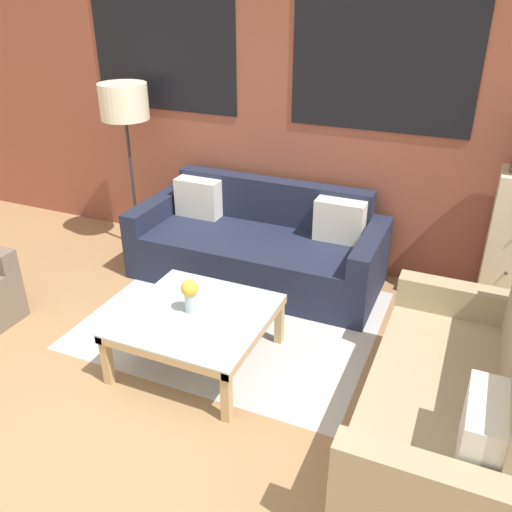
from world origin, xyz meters
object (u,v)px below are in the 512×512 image
object	(u,v)px
drawer_cabinet	(511,246)
flower_vase	(190,293)
coffee_table	(197,320)
couch_dark	(258,247)
floor_lamp	(124,107)
settee_vintage	(454,408)

from	to	relation	value
drawer_cabinet	flower_vase	xyz separation A→B (m)	(-1.87, -1.48, -0.04)
coffee_table	drawer_cabinet	distance (m)	2.36
couch_dark	floor_lamp	xyz separation A→B (m)	(-1.29, 0.08, 1.05)
flower_vase	couch_dark	bearing A→B (deg)	92.57
couch_dark	settee_vintage	world-z (taller)	settee_vintage
couch_dark	coffee_table	bearing A→B (deg)	-85.45
settee_vintage	flower_vase	xyz separation A→B (m)	(-1.66, 0.16, 0.21)
couch_dark	settee_vintage	distance (m)	2.22
coffee_table	drawer_cabinet	world-z (taller)	drawer_cabinet
floor_lamp	drawer_cabinet	xyz separation A→B (m)	(3.22, 0.15, -0.77)
settee_vintage	flower_vase	size ratio (longest dim) A/B	7.16
floor_lamp	drawer_cabinet	size ratio (longest dim) A/B	1.37
floor_lamp	couch_dark	bearing A→B (deg)	-3.70
coffee_table	floor_lamp	world-z (taller)	floor_lamp
floor_lamp	drawer_cabinet	bearing A→B (deg)	2.69
settee_vintage	floor_lamp	size ratio (longest dim) A/B	1.08
coffee_table	drawer_cabinet	size ratio (longest dim) A/B	0.82
drawer_cabinet	floor_lamp	bearing A→B (deg)	-177.31
settee_vintage	drawer_cabinet	bearing A→B (deg)	82.93
coffee_table	floor_lamp	distance (m)	2.17
coffee_table	flower_vase	size ratio (longest dim) A/B	3.96
couch_dark	coffee_table	distance (m)	1.26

